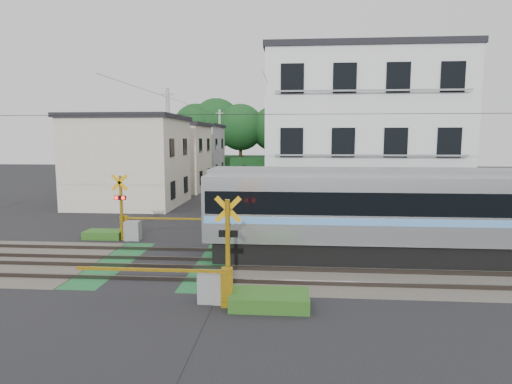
# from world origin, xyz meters

# --- Properties ---
(ground) EXTENTS (120.00, 120.00, 0.00)m
(ground) POSITION_xyz_m (0.00, 0.00, 0.00)
(ground) COLOR black
(track_bed) EXTENTS (120.00, 120.00, 0.14)m
(track_bed) POSITION_xyz_m (0.00, 0.00, 0.04)
(track_bed) COLOR #47423A
(track_bed) RESTS_ON ground
(commuter_train) EXTENTS (17.05, 2.69, 3.54)m
(commuter_train) POSITION_xyz_m (10.04, 1.20, 1.87)
(commuter_train) COLOR black
(commuter_train) RESTS_ON ground
(crossing_signal_near) EXTENTS (4.74, 0.65, 3.09)m
(crossing_signal_near) POSITION_xyz_m (2.59, -3.65, 0.71)
(crossing_signal_near) COLOR #E8A70C
(crossing_signal_near) RESTS_ON ground
(crossing_signal_far) EXTENTS (4.74, 0.65, 3.09)m
(crossing_signal_far) POSITION_xyz_m (-2.59, 3.65, 0.71)
(crossing_signal_far) COLOR #E8A70C
(crossing_signal_far) RESTS_ON ground
(apartment_block) EXTENTS (10.20, 8.36, 9.30)m
(apartment_block) POSITION_xyz_m (8.50, 9.49, 4.66)
(apartment_block) COLOR white
(apartment_block) RESTS_ON ground
(houses_row) EXTENTS (22.07, 31.35, 6.80)m
(houses_row) POSITION_xyz_m (0.25, 25.92, 3.24)
(houses_row) COLOR beige
(houses_row) RESTS_ON ground
(tree_hill) EXTENTS (40.00, 13.13, 11.17)m
(tree_hill) POSITION_xyz_m (0.13, 48.92, 5.21)
(tree_hill) COLOR #154019
(tree_hill) RESTS_ON ground
(catenary) EXTENTS (60.00, 5.04, 7.00)m
(catenary) POSITION_xyz_m (6.00, 0.03, 3.70)
(catenary) COLOR #2D2D33
(catenary) RESTS_ON ground
(utility_poles) EXTENTS (7.90, 42.00, 8.00)m
(utility_poles) POSITION_xyz_m (-1.05, 23.01, 4.08)
(utility_poles) COLOR #A5A5A0
(utility_poles) RESTS_ON ground
(pedestrian) EXTENTS (0.79, 0.67, 1.84)m
(pedestrian) POSITION_xyz_m (-0.31, 32.28, 0.92)
(pedestrian) COLOR black
(pedestrian) RESTS_ON ground
(weed_patches) EXTENTS (10.25, 8.80, 0.40)m
(weed_patches) POSITION_xyz_m (1.76, -0.09, 0.18)
(weed_patches) COLOR #2D5E1E
(weed_patches) RESTS_ON ground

